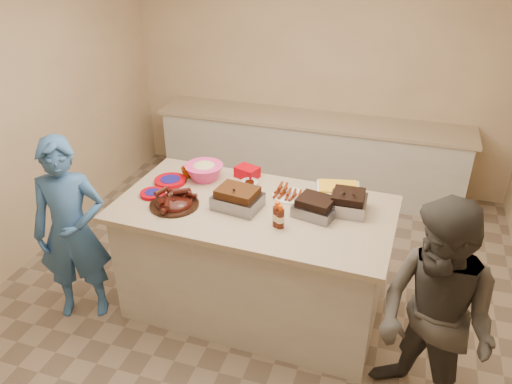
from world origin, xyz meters
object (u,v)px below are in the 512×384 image
(roasting_pan, at_px, (347,211))
(mustard_bottle, at_px, (236,198))
(bbq_bottle_a, at_px, (277,226))
(bbq_bottle_b, at_px, (280,227))
(rib_platter, at_px, (175,206))
(plastic_cup, at_px, (187,177))
(island, at_px, (254,307))
(coleslaw_bowl, at_px, (205,179))
(guest_blue, at_px, (88,308))

(roasting_pan, height_order, mustard_bottle, mustard_bottle)
(bbq_bottle_a, bearing_deg, bbq_bottle_b, -28.95)
(rib_platter, bearing_deg, plastic_cup, 102.76)
(island, height_order, coleslaw_bowl, coleslaw_bowl)
(rib_platter, xyz_separation_m, plastic_cup, (-0.11, 0.47, 0.00))
(coleslaw_bowl, xyz_separation_m, plastic_cup, (-0.15, -0.02, 0.00))
(roasting_pan, distance_m, plastic_cup, 1.38)
(rib_platter, height_order, mustard_bottle, rib_platter)
(island, bearing_deg, bbq_bottle_a, -38.53)
(mustard_bottle, bearing_deg, guest_blue, -155.66)
(roasting_pan, bearing_deg, coleslaw_bowl, 171.16)
(roasting_pan, relative_size, guest_blue, 0.17)
(roasting_pan, xyz_separation_m, coleslaw_bowl, (-1.22, 0.16, 0.00))
(roasting_pan, bearing_deg, guest_blue, -164.83)
(roasting_pan, relative_size, bbq_bottle_a, 1.37)
(bbq_bottle_a, distance_m, guest_blue, 1.88)
(island, bearing_deg, roasting_pan, 14.32)
(island, height_order, guest_blue, island)
(guest_blue, bearing_deg, plastic_cup, 25.73)
(rib_platter, bearing_deg, coleslaw_bowl, 84.61)
(rib_platter, bearing_deg, bbq_bottle_a, -2.34)
(plastic_cup, xyz_separation_m, guest_blue, (-0.66, -0.75, -0.99))
(bbq_bottle_b, relative_size, guest_blue, 0.12)
(mustard_bottle, bearing_deg, island, -24.59)
(mustard_bottle, height_order, guest_blue, mustard_bottle)
(island, height_order, plastic_cup, plastic_cup)
(rib_platter, relative_size, guest_blue, 0.24)
(bbq_bottle_b, xyz_separation_m, guest_blue, (-1.60, -0.23, -0.99))
(mustard_bottle, bearing_deg, rib_platter, -148.62)
(bbq_bottle_b, bearing_deg, mustard_bottle, 145.66)
(mustard_bottle, distance_m, plastic_cup, 0.56)
(rib_platter, bearing_deg, bbq_bottle_b, -3.17)
(rib_platter, height_order, guest_blue, rib_platter)
(coleslaw_bowl, height_order, mustard_bottle, coleslaw_bowl)
(coleslaw_bowl, relative_size, bbq_bottle_a, 1.64)
(rib_platter, relative_size, plastic_cup, 3.79)
(roasting_pan, distance_m, bbq_bottle_a, 0.57)
(guest_blue, bearing_deg, roasting_pan, -6.42)
(rib_platter, xyz_separation_m, roasting_pan, (1.26, 0.32, 0.00))
(island, height_order, roasting_pan, roasting_pan)
(rib_platter, xyz_separation_m, bbq_bottle_b, (0.84, -0.05, 0.00))
(bbq_bottle_a, height_order, plastic_cup, bbq_bottle_a)
(plastic_cup, relative_size, guest_blue, 0.06)
(bbq_bottle_a, xyz_separation_m, mustard_bottle, (-0.41, 0.28, 0.00))
(island, xyz_separation_m, roasting_pan, (0.68, 0.15, 0.99))
(rib_platter, height_order, bbq_bottle_a, bbq_bottle_a)
(roasting_pan, bearing_deg, rib_platter, -167.13)
(rib_platter, bearing_deg, guest_blue, -159.82)
(roasting_pan, height_order, bbq_bottle_b, bbq_bottle_b)
(bbq_bottle_a, height_order, guest_blue, bbq_bottle_a)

